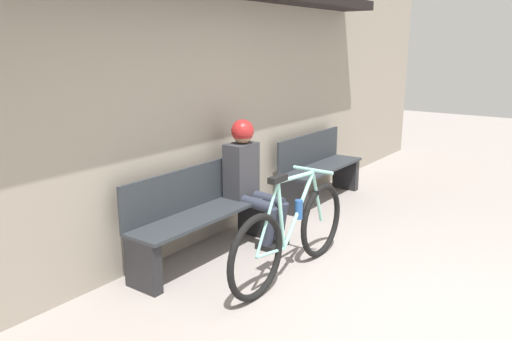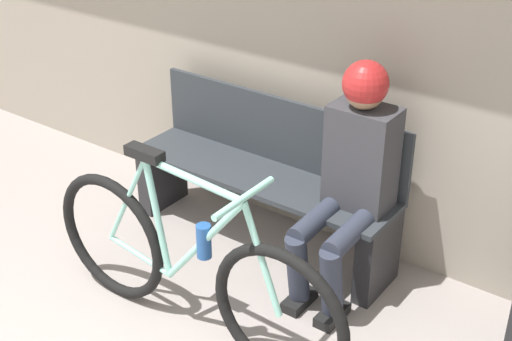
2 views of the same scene
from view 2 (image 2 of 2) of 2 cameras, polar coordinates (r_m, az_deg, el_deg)
name	(u,v)px [view 2 (image 2 of 2)]	position (r m, az deg, el deg)	size (l,w,h in m)	color
park_bench_near	(265,179)	(4.12, 0.75, -0.68)	(1.64, 0.42, 0.87)	#2D3338
bicycle	(188,268)	(3.44, -5.43, -7.81)	(1.77, 0.40, 0.96)	black
person_seated	(352,167)	(3.61, 7.72, 0.30)	(0.34, 0.62, 1.27)	#2D3342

